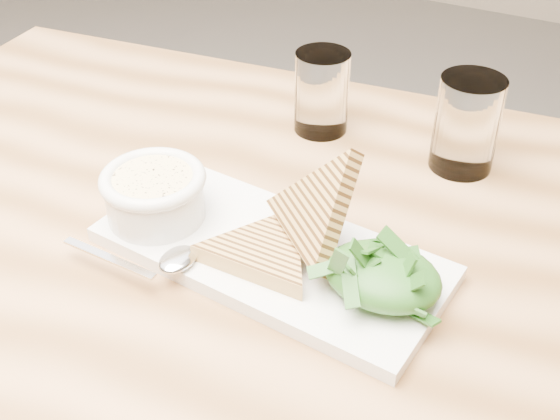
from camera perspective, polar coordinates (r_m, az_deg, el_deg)
The scene contains 14 objects.
table_top at distance 0.77m, azimuth -2.50°, elevation -2.85°, with size 1.15×0.77×0.04m, color #AE7C4D.
table_leg_bl at distance 1.47m, azimuth -13.34°, elevation -0.60°, with size 0.06×0.06×0.71m, color #AE7C4D.
platter at distance 0.72m, azimuth -0.76°, elevation -3.54°, with size 0.36×0.16×0.02m, color white.
soup_bowl at distance 0.75m, azimuth -10.10°, elevation 0.79°, with size 0.10×0.10×0.04m, color white.
soup at distance 0.74m, azimuth -10.30°, elevation 2.40°, with size 0.09×0.09×0.01m, color #FBDB96.
bowl_rim at distance 0.74m, azimuth -10.32°, elevation 2.52°, with size 0.11×0.11×0.01m, color white.
sandwich_flat at distance 0.69m, azimuth -1.38°, elevation -3.40°, with size 0.14×0.14×0.02m, color #B48747, non-canonical shape.
sandwich_lean at distance 0.68m, azimuth 2.87°, elevation -0.00°, with size 0.14×0.14×0.08m, color #B48747, non-canonical shape.
salad_base at distance 0.65m, azimuth 8.34°, elevation -5.32°, with size 0.11×0.09×0.04m, color #1B4C14.
arugula_pile at distance 0.65m, azimuth 8.38°, elevation -4.94°, with size 0.11×0.10×0.05m, color #2D601F, non-canonical shape.
spoon_bowl at distance 0.69m, azimuth -8.32°, elevation -3.99°, with size 0.03×0.04×0.01m, color silver.
spoon_handle at distance 0.71m, azimuth -13.73°, elevation -3.80°, with size 0.11×0.01×0.00m, color silver.
glass_near at distance 0.91m, azimuth 3.41°, elevation 9.53°, with size 0.07×0.07×0.11m, color white.
glass_far at distance 0.86m, azimuth 14.93°, elevation 6.76°, with size 0.08×0.08×0.12m, color white.
Camera 1 is at (0.48, -0.29, 1.22)m, focal length 45.00 mm.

